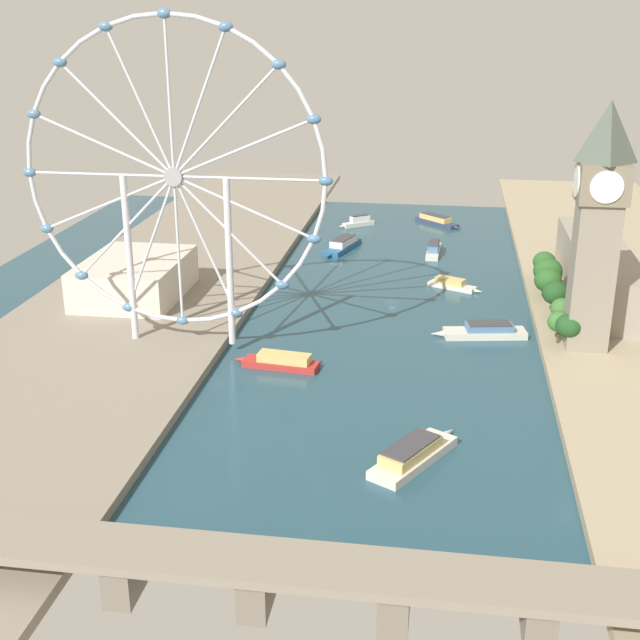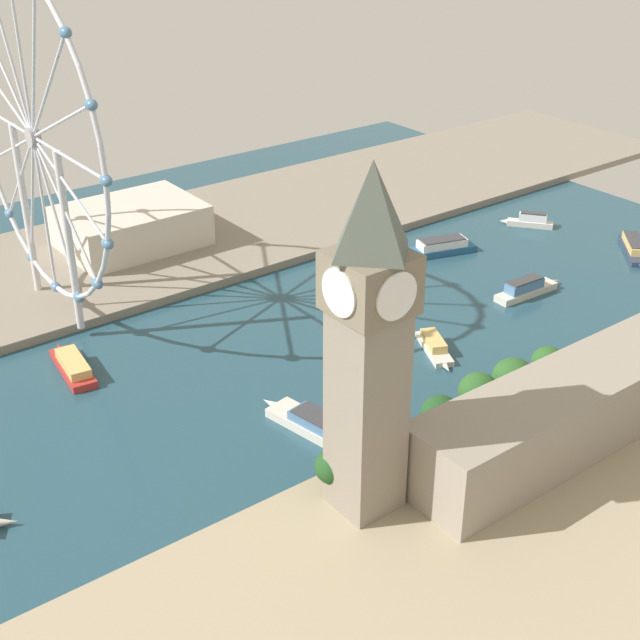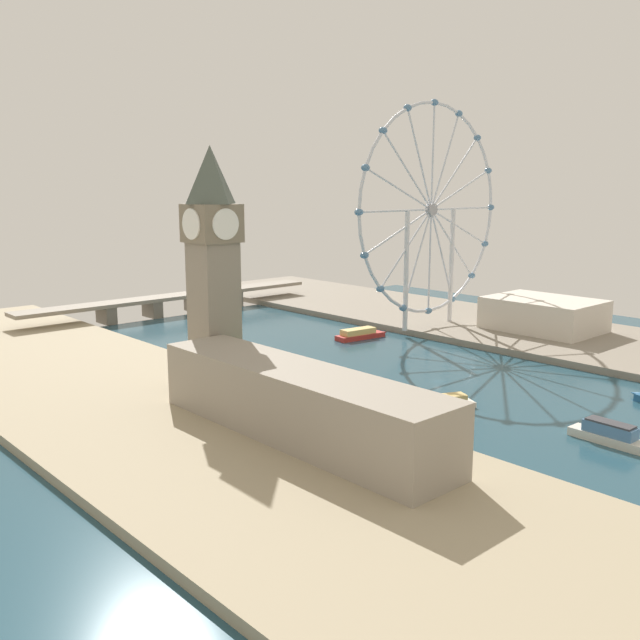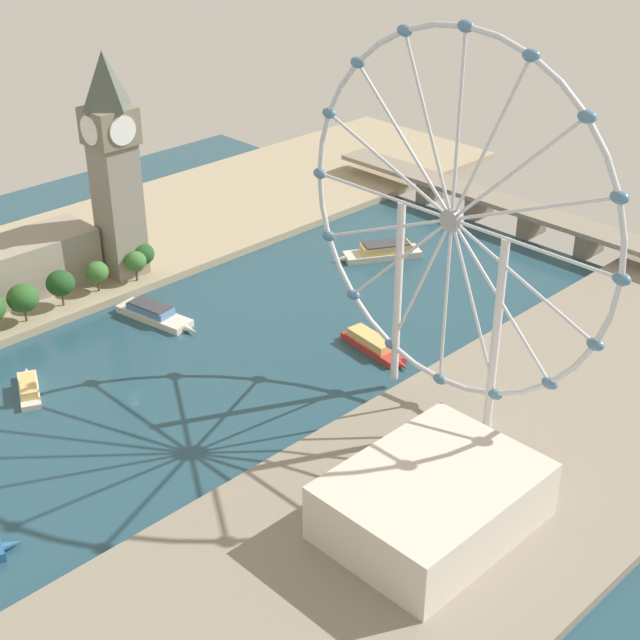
% 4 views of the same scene
% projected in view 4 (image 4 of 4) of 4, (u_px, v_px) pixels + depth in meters
% --- Properties ---
extents(ground_plane, '(370.28, 370.28, 0.00)m').
position_uv_depth(ground_plane, '(134.00, 397.00, 287.57)').
color(ground_plane, '#234756').
extents(riverbank_right, '(90.00, 520.00, 3.00)m').
position_uv_depth(riverbank_right, '(375.00, 556.00, 224.20)').
color(riverbank_right, gray).
rests_on(riverbank_right, ground_plane).
extents(clock_tower, '(17.04, 17.04, 83.47)m').
position_uv_depth(clock_tower, '(114.00, 163.00, 336.44)').
color(clock_tower, gray).
rests_on(clock_tower, riverbank_left).
extents(tree_row_embankment, '(12.49, 86.61, 14.36)m').
position_uv_depth(tree_row_embankment, '(42.00, 290.00, 325.00)').
color(tree_row_embankment, '#513823').
rests_on(tree_row_embankment, riverbank_left).
extents(ferris_wheel, '(106.20, 3.20, 110.65)m').
position_uv_depth(ferris_wheel, '(451.00, 223.00, 252.68)').
color(ferris_wheel, silver).
rests_on(ferris_wheel, riverbank_right).
extents(riverside_hall, '(38.13, 51.27, 15.51)m').
position_uv_depth(riverside_hall, '(433.00, 501.00, 227.83)').
color(riverside_hall, beige).
rests_on(riverside_hall, riverbank_right).
extents(river_bridge, '(182.28, 15.18, 11.12)m').
position_uv_depth(river_bridge, '(506.00, 207.00, 401.30)').
color(river_bridge, gray).
rests_on(river_bridge, ground_plane).
extents(tour_boat_0, '(23.78, 14.22, 4.48)m').
position_uv_depth(tour_boat_0, '(29.00, 388.00, 288.38)').
color(tour_boat_0, beige).
rests_on(tour_boat_0, ground_plane).
extents(tour_boat_1, '(35.50, 13.74, 5.42)m').
position_uv_depth(tour_boat_1, '(154.00, 314.00, 329.93)').
color(tour_boat_1, beige).
rests_on(tour_boat_1, ground_plane).
extents(tour_boat_2, '(23.33, 34.22, 6.09)m').
position_uv_depth(tour_boat_2, '(383.00, 252.00, 375.10)').
color(tour_boat_2, beige).
rests_on(tour_boat_2, ground_plane).
extents(tour_boat_5, '(30.33, 10.40, 5.06)m').
position_uv_depth(tour_boat_5, '(373.00, 345.00, 311.05)').
color(tour_boat_5, '#B22D28').
rests_on(tour_boat_5, ground_plane).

